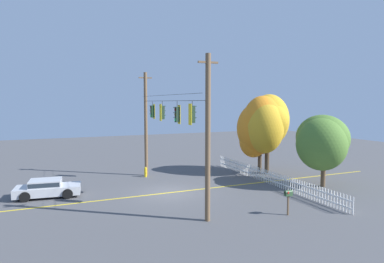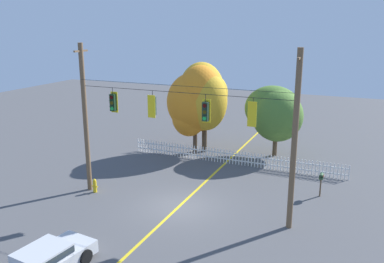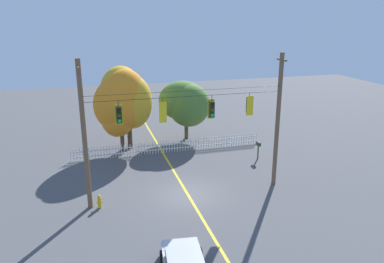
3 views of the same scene
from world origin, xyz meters
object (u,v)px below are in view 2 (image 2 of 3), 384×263
at_px(autumn_oak_far_east, 275,112).
at_px(roadside_mailbox, 321,178).
at_px(traffic_signal_eastbound_side, 206,111).
at_px(fire_hydrant, 95,186).
at_px(autumn_maple_mid, 204,95).
at_px(parked_car, 45,260).
at_px(autumn_maple_near_fence, 196,102).
at_px(traffic_signal_northbound_primary, 153,106).
at_px(traffic_signal_northbound_secondary, 253,114).
at_px(traffic_signal_westbound_side, 113,102).

distance_m(autumn_oak_far_east, roadside_mailbox, 7.85).
xyz_separation_m(traffic_signal_eastbound_side, fire_hydrant, (-6.85, -0.23, -4.98)).
distance_m(traffic_signal_eastbound_side, autumn_maple_mid, 10.55).
bearing_deg(autumn_maple_mid, traffic_signal_eastbound_side, -67.87).
distance_m(parked_car, fire_hydrant, 8.10).
bearing_deg(fire_hydrant, roadside_mailbox, 20.82).
distance_m(autumn_maple_near_fence, autumn_oak_far_east, 5.87).
relative_size(autumn_oak_far_east, fire_hydrant, 6.36).
bearing_deg(traffic_signal_northbound_primary, roadside_mailbox, 28.03).
bearing_deg(traffic_signal_northbound_secondary, traffic_signal_northbound_primary, 180.00).
xyz_separation_m(traffic_signal_westbound_side, traffic_signal_northbound_primary, (2.46, -0.02, -0.00)).
relative_size(traffic_signal_westbound_side, parked_car, 0.33).
distance_m(traffic_signal_westbound_side, traffic_signal_northbound_secondary, 7.83).
xyz_separation_m(traffic_signal_eastbound_side, autumn_maple_near_fence, (-4.41, 9.22, -1.44)).
bearing_deg(autumn_maple_near_fence, roadside_mailbox, -26.17).
relative_size(traffic_signal_eastbound_side, fire_hydrant, 1.77).
xyz_separation_m(traffic_signal_westbound_side, traffic_signal_eastbound_side, (5.43, 0.00, -0.05)).
distance_m(traffic_signal_eastbound_side, roadside_mailbox, 8.14).
distance_m(autumn_maple_mid, autumn_oak_far_east, 5.39).
height_order(traffic_signal_northbound_secondary, roadside_mailbox, traffic_signal_northbound_secondary).
distance_m(traffic_signal_northbound_primary, traffic_signal_northbound_secondary, 5.37).
height_order(traffic_signal_northbound_primary, traffic_signal_northbound_secondary, same).
bearing_deg(autumn_oak_far_east, parked_car, -104.97).
height_order(traffic_signal_westbound_side, autumn_maple_near_fence, autumn_maple_near_fence).
relative_size(traffic_signal_northbound_primary, autumn_maple_mid, 0.21).
distance_m(autumn_maple_near_fence, roadside_mailbox, 11.24).
relative_size(autumn_maple_mid, parked_car, 1.64).
height_order(traffic_signal_eastbound_side, autumn_maple_mid, autumn_maple_mid).
height_order(autumn_oak_far_east, fire_hydrant, autumn_oak_far_east).
relative_size(traffic_signal_northbound_primary, roadside_mailbox, 1.02).
bearing_deg(traffic_signal_eastbound_side, traffic_signal_westbound_side, -180.00).
bearing_deg(autumn_maple_mid, traffic_signal_westbound_side, -98.60).
distance_m(traffic_signal_northbound_primary, roadside_mailbox, 10.37).
relative_size(traffic_signal_eastbound_side, traffic_signal_northbound_secondary, 1.07).
relative_size(traffic_signal_northbound_primary, fire_hydrant, 1.72).
xyz_separation_m(traffic_signal_westbound_side, autumn_oak_far_east, (6.66, 10.73, -2.10)).
xyz_separation_m(parked_car, roadside_mailbox, (9.04, 12.09, 0.53)).
bearing_deg(traffic_signal_eastbound_side, parked_car, -115.66).
relative_size(traffic_signal_eastbound_side, autumn_oak_far_east, 0.28).
bearing_deg(autumn_maple_near_fence, traffic_signal_westbound_side, -96.30).
bearing_deg(traffic_signal_westbound_side, fire_hydrant, -170.98).
bearing_deg(autumn_oak_far_east, autumn_maple_near_fence, -165.02).
bearing_deg(traffic_signal_northbound_secondary, parked_car, -128.47).
bearing_deg(autumn_maple_mid, traffic_signal_northbound_primary, -84.23).
relative_size(traffic_signal_northbound_secondary, autumn_maple_near_fence, 0.20).
xyz_separation_m(traffic_signal_northbound_secondary, fire_hydrant, (-9.25, -0.21, -5.08)).
height_order(traffic_signal_northbound_secondary, autumn_oak_far_east, traffic_signal_northbound_secondary).
height_order(autumn_maple_near_fence, parked_car, autumn_maple_near_fence).
bearing_deg(autumn_maple_mid, traffic_signal_northbound_secondary, -56.92).
relative_size(traffic_signal_westbound_side, autumn_oak_far_east, 0.27).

